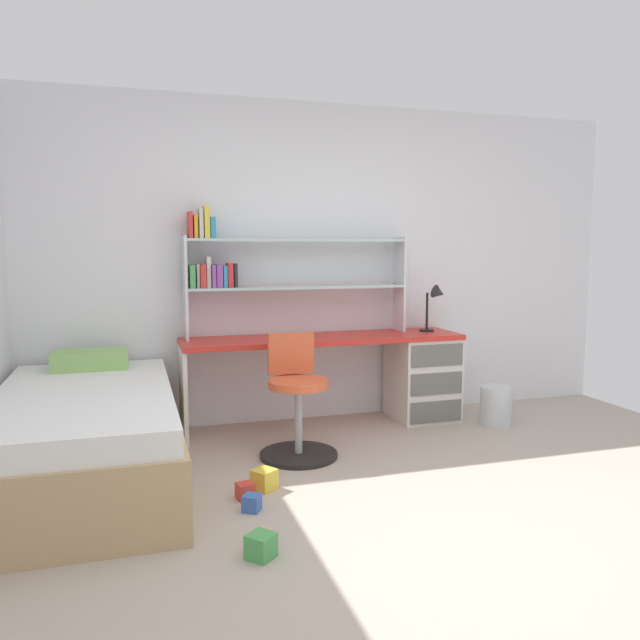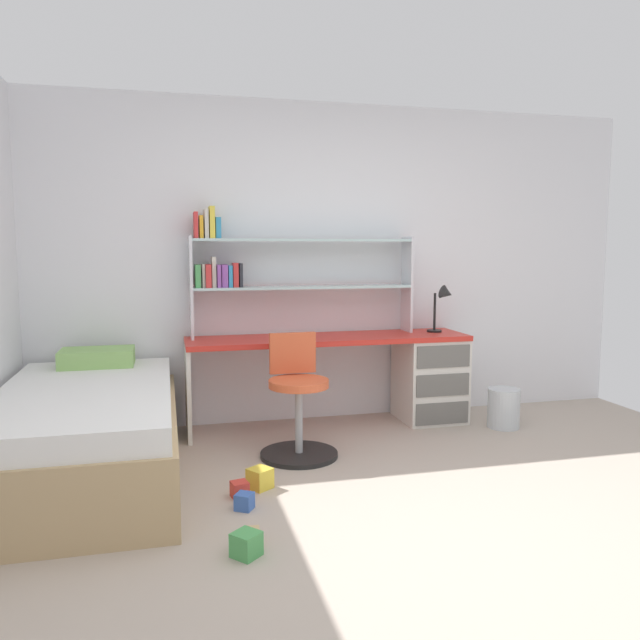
{
  "view_description": "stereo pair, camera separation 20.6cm",
  "coord_description": "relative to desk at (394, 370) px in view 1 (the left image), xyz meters",
  "views": [
    {
      "loc": [
        -1.37,
        -2.56,
        1.39
      ],
      "look_at": [
        -0.22,
        1.23,
        0.93
      ],
      "focal_mm": 34.7,
      "sensor_mm": 36.0,
      "label": 1
    },
    {
      "loc": [
        -1.18,
        -2.61,
        1.39
      ],
      "look_at": [
        -0.22,
        1.23,
        0.93
      ],
      "focal_mm": 34.7,
      "sensor_mm": 36.0,
      "label": 2
    }
  ],
  "objects": [
    {
      "name": "waste_bin",
      "position": [
        0.72,
        -0.35,
        -0.26
      ],
      "size": [
        0.25,
        0.25,
        0.3
      ],
      "primitive_type": "cylinder",
      "color": "silver",
      "rests_on": "ground_plane"
    },
    {
      "name": "bed_platform",
      "position": [
        -2.29,
        -0.72,
        -0.13
      ],
      "size": [
        1.05,
        1.98,
        0.68
      ],
      "color": "tan",
      "rests_on": "ground_plane"
    },
    {
      "name": "desk_lamp",
      "position": [
        0.37,
        0.0,
        0.56
      ],
      "size": [
        0.2,
        0.16,
        0.38
      ],
      "color": "black",
      "rests_on": "desk"
    },
    {
      "name": "toy_block_red_2",
      "position": [
        -1.43,
        -1.22,
        -0.37
      ],
      "size": [
        0.11,
        0.11,
        0.09
      ],
      "primitive_type": "cube",
      "rotation": [
        0.0,
        0.0,
        1.78
      ],
      "color": "red",
      "rests_on": "ground_plane"
    },
    {
      "name": "toy_block_green_1",
      "position": [
        -1.48,
        -1.9,
        -0.35
      ],
      "size": [
        0.16,
        0.16,
        0.11
      ],
      "primitive_type": "cube",
      "rotation": [
        0.0,
        0.0,
        2.3
      ],
      "color": "#479E51",
      "rests_on": "ground_plane"
    },
    {
      "name": "toy_block_blue_0",
      "position": [
        -1.42,
        -1.39,
        -0.37
      ],
      "size": [
        0.12,
        0.12,
        0.09
      ],
      "primitive_type": "cube",
      "rotation": [
        0.0,
        0.0,
        1.03
      ],
      "color": "#3860B7",
      "rests_on": "ground_plane"
    },
    {
      "name": "room_shell",
      "position": [
        -1.74,
        -0.82,
        0.86
      ],
      "size": [
        5.42,
        5.45,
        2.53
      ],
      "color": "silver",
      "rests_on": "ground_plane"
    },
    {
      "name": "ground_plane",
      "position": [
        -0.62,
        -1.95,
        -0.42
      ],
      "size": [
        5.42,
        5.45,
        0.02
      ],
      "primitive_type": "cube",
      "color": "#B2A393"
    },
    {
      "name": "desk",
      "position": [
        0.0,
        0.0,
        0.0
      ],
      "size": [
        2.18,
        0.52,
        0.71
      ],
      "color": "red",
      "rests_on": "ground_plane"
    },
    {
      "name": "toy_block_natural_3",
      "position": [
        -1.44,
        -1.78,
        -0.37
      ],
      "size": [
        0.08,
        0.08,
        0.07
      ],
      "primitive_type": "cube",
      "rotation": [
        0.0,
        0.0,
        3.03
      ],
      "color": "tan",
      "rests_on": "ground_plane"
    },
    {
      "name": "toy_block_yellow_4",
      "position": [
        -1.3,
        -1.12,
        -0.35
      ],
      "size": [
        0.17,
        0.17,
        0.12
      ],
      "primitive_type": "cube",
      "rotation": [
        0.0,
        0.0,
        2.18
      ],
      "color": "gold",
      "rests_on": "ground_plane"
    },
    {
      "name": "swivel_chair",
      "position": [
        -0.96,
        -0.61,
        -0.08
      ],
      "size": [
        0.52,
        0.52,
        0.81
      ],
      "color": "black",
      "rests_on": "ground_plane"
    },
    {
      "name": "bookshelf_hutch",
      "position": [
        -1.01,
        0.14,
        0.85
      ],
      "size": [
        1.74,
        0.22,
        0.98
      ],
      "color": "silver",
      "rests_on": "desk"
    }
  ]
}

